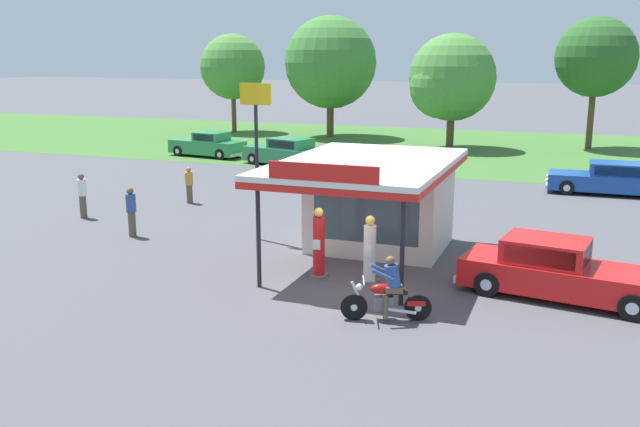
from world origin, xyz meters
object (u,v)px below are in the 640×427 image
Objects in this scene: parked_car_back_row_right at (610,179)px; roadside_pole_sign at (256,136)px; gas_pump_offside at (370,253)px; parked_car_back_row_far_left at (208,145)px; gas_pump_nearside at (319,246)px; parked_car_back_row_centre_left at (382,165)px; featured_classic_sedan at (560,272)px; motorcycle_with_rider at (388,294)px; bystander_leaning_by_kiosk at (82,194)px; bystander_standing_back_lot at (131,211)px; bystander_admiring_sedan at (189,184)px; parked_car_back_row_centre_right at (286,153)px.

roadside_pole_sign reaches higher than parked_car_back_row_right.
gas_pump_offside is 25.86m from parked_car_back_row_far_left.
gas_pump_nearside reaches higher than parked_car_back_row_centre_left.
roadside_pole_sign is (-9.78, 2.47, 2.87)m from featured_classic_sedan.
gas_pump_offside is 0.37× the size of parked_car_back_row_centre_left.
motorcycle_with_rider is at bearing -106.55° from parked_car_back_row_right.
featured_classic_sedan is 1.07× the size of parked_car_back_row_far_left.
parked_car_back_row_right is at bearing 32.56° from bystander_leaning_by_kiosk.
bystander_standing_back_lot reaches higher than parked_car_back_row_far_left.
motorcycle_with_rider is 1.33× the size of bystander_admiring_sedan.
roadside_pole_sign is at bearing 15.82° from bystander_standing_back_lot.
bystander_leaning_by_kiosk is at bearing -123.33° from parked_car_back_row_centre_left.
parked_car_back_row_centre_right is at bearing 81.68° from bystander_leaning_by_kiosk.
parked_car_back_row_right is (5.44, 18.32, 0.01)m from motorcycle_with_rider.
parked_car_back_row_centre_left is at bearing 105.92° from motorcycle_with_rider.
parked_car_back_row_centre_left is at bearing 87.06° from roadside_pole_sign.
motorcycle_with_rider is 19.56m from parked_car_back_row_centre_left.
featured_classic_sedan is 17.73m from bystander_leaning_by_kiosk.
motorcycle_with_rider is at bearing -64.27° from gas_pump_offside.
parked_car_back_row_centre_right is at bearing 91.28° from bystander_admiring_sedan.
gas_pump_nearside reaches higher than parked_car_back_row_centre_right.
roadside_pole_sign is at bearing -92.94° from parked_car_back_row_centre_left.
roadside_pole_sign reaches higher than bystander_standing_back_lot.
parked_car_back_row_centre_left is at bearing 99.40° from gas_pump_nearside.
parked_car_back_row_centre_right is at bearing 109.96° from roadside_pole_sign.
parked_car_back_row_centre_left is 10.73m from bystander_admiring_sedan.
bystander_admiring_sedan is at bearing -153.35° from parked_car_back_row_right.
gas_pump_offside is 1.11× the size of bystander_standing_back_lot.
gas_pump_nearside is 6.43m from featured_classic_sedan.
featured_classic_sedan is 1.05× the size of roadside_pole_sign.
parked_car_back_row_centre_left reaches higher than parked_car_back_row_right.
parked_car_back_row_far_left reaches higher than parked_car_back_row_right.
motorcycle_with_rider is 0.38× the size of parked_car_back_row_right.
featured_classic_sedan is at bearing -96.41° from parked_car_back_row_right.
motorcycle_with_rider reaches higher than bystander_admiring_sedan.
parked_car_back_row_centre_left is at bearing 56.15° from bystander_admiring_sedan.
parked_car_back_row_far_left is 0.98× the size of roadside_pole_sign.
bystander_admiring_sedan is (-8.69, 7.48, -0.12)m from gas_pump_nearside.
parked_car_back_row_centre_right is 1.03× the size of roadside_pole_sign.
roadside_pole_sign reaches higher than motorcycle_with_rider.
featured_classic_sedan is (4.90, 0.68, -0.19)m from gas_pump_offside.
gas_pump_offside is 0.35× the size of parked_car_back_row_right.
roadside_pole_sign is (4.24, 1.20, 2.63)m from bystander_standing_back_lot.
gas_pump_nearside is at bearing -53.28° from parked_car_back_row_far_left.
gas_pump_nearside is 1.16× the size of bystander_leaning_by_kiosk.
bystander_admiring_sedan is at bearing 100.83° from bystander_standing_back_lot.
gas_pump_nearside reaches higher than gas_pump_offside.
gas_pump_offside is 1.24× the size of bystander_admiring_sedan.
parked_car_back_row_right is 22.77m from bystander_leaning_by_kiosk.
bystander_leaning_by_kiosk is at bearing 176.28° from roadside_pole_sign.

